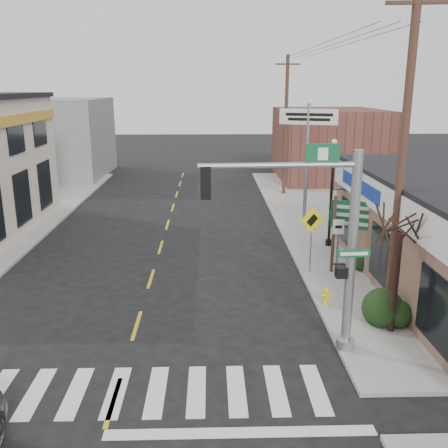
{
  "coord_description": "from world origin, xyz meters",
  "views": [
    {
      "loc": [
        2.39,
        -10.52,
        7.34
      ],
      "look_at": [
        2.84,
        5.92,
        2.8
      ],
      "focal_mm": 40.0,
      "sensor_mm": 36.0,
      "label": 1
    }
  ],
  "objects_px": {
    "fire_hydrant": "(326,296)",
    "traffic_signal_pole": "(328,232)",
    "dance_center_sign": "(308,134)",
    "bare_tree": "(402,215)",
    "utility_pole_near": "(403,153)",
    "utility_pole_far": "(286,125)",
    "lamp_post": "(333,185)",
    "guide_sign": "(353,224)"
  },
  "relations": [
    {
      "from": "fire_hydrant",
      "to": "traffic_signal_pole",
      "type": "bearing_deg",
      "value": -105.18
    },
    {
      "from": "dance_center_sign",
      "to": "bare_tree",
      "type": "relative_size",
      "value": 1.37
    },
    {
      "from": "utility_pole_near",
      "to": "utility_pole_far",
      "type": "xyz_separation_m",
      "value": [
        -0.84,
        18.81,
        -0.5
      ]
    },
    {
      "from": "lamp_post",
      "to": "utility_pole_far",
      "type": "bearing_deg",
      "value": 102.68
    },
    {
      "from": "guide_sign",
      "to": "utility_pole_far",
      "type": "distance_m",
      "value": 15.56
    },
    {
      "from": "utility_pole_near",
      "to": "utility_pole_far",
      "type": "relative_size",
      "value": 1.11
    },
    {
      "from": "bare_tree",
      "to": "utility_pole_far",
      "type": "height_order",
      "value": "utility_pole_far"
    },
    {
      "from": "lamp_post",
      "to": "traffic_signal_pole",
      "type": "bearing_deg",
      "value": -94.22
    },
    {
      "from": "bare_tree",
      "to": "utility_pole_far",
      "type": "relative_size",
      "value": 0.5
    },
    {
      "from": "traffic_signal_pole",
      "to": "fire_hydrant",
      "type": "height_order",
      "value": "traffic_signal_pole"
    },
    {
      "from": "utility_pole_far",
      "to": "guide_sign",
      "type": "bearing_deg",
      "value": -90.88
    },
    {
      "from": "fire_hydrant",
      "to": "bare_tree",
      "type": "xyz_separation_m",
      "value": [
        1.58,
        -1.91,
        3.32
      ]
    },
    {
      "from": "utility_pole_near",
      "to": "bare_tree",
      "type": "bearing_deg",
      "value": -100.14
    },
    {
      "from": "lamp_post",
      "to": "bare_tree",
      "type": "relative_size",
      "value": 1.07
    },
    {
      "from": "lamp_post",
      "to": "bare_tree",
      "type": "xyz_separation_m",
      "value": [
        -0.11,
        -8.51,
        0.77
      ]
    },
    {
      "from": "guide_sign",
      "to": "fire_hydrant",
      "type": "relative_size",
      "value": 5.11
    },
    {
      "from": "traffic_signal_pole",
      "to": "utility_pole_near",
      "type": "xyz_separation_m",
      "value": [
        2.83,
        2.56,
        1.76
      ]
    },
    {
      "from": "traffic_signal_pole",
      "to": "bare_tree",
      "type": "height_order",
      "value": "traffic_signal_pole"
    },
    {
      "from": "lamp_post",
      "to": "bare_tree",
      "type": "distance_m",
      "value": 8.55
    },
    {
      "from": "traffic_signal_pole",
      "to": "fire_hydrant",
      "type": "relative_size",
      "value": 9.49
    },
    {
      "from": "lamp_post",
      "to": "utility_pole_far",
      "type": "height_order",
      "value": "utility_pole_far"
    },
    {
      "from": "bare_tree",
      "to": "utility_pole_near",
      "type": "distance_m",
      "value": 2.26
    },
    {
      "from": "traffic_signal_pole",
      "to": "lamp_post",
      "type": "height_order",
      "value": "traffic_signal_pole"
    },
    {
      "from": "traffic_signal_pole",
      "to": "utility_pole_near",
      "type": "height_order",
      "value": "utility_pole_near"
    },
    {
      "from": "fire_hydrant",
      "to": "lamp_post",
      "type": "xyz_separation_m",
      "value": [
        1.68,
        6.61,
        2.55
      ]
    },
    {
      "from": "utility_pole_near",
      "to": "fire_hydrant",
      "type": "bearing_deg",
      "value": 176.65
    },
    {
      "from": "fire_hydrant",
      "to": "lamp_post",
      "type": "distance_m",
      "value": 7.28
    },
    {
      "from": "guide_sign",
      "to": "utility_pole_near",
      "type": "distance_m",
      "value": 4.77
    },
    {
      "from": "fire_hydrant",
      "to": "utility_pole_far",
      "type": "relative_size",
      "value": 0.07
    },
    {
      "from": "utility_pole_near",
      "to": "guide_sign",
      "type": "bearing_deg",
      "value": 102.42
    },
    {
      "from": "traffic_signal_pole",
      "to": "dance_center_sign",
      "type": "bearing_deg",
      "value": 78.61
    },
    {
      "from": "traffic_signal_pole",
      "to": "bare_tree",
      "type": "distance_m",
      "value": 2.58
    },
    {
      "from": "bare_tree",
      "to": "lamp_post",
      "type": "bearing_deg",
      "value": 89.29
    },
    {
      "from": "traffic_signal_pole",
      "to": "utility_pole_far",
      "type": "xyz_separation_m",
      "value": [
        1.99,
        21.37,
        1.26
      ]
    },
    {
      "from": "dance_center_sign",
      "to": "utility_pole_near",
      "type": "bearing_deg",
      "value": -65.57
    },
    {
      "from": "bare_tree",
      "to": "dance_center_sign",
      "type": "bearing_deg",
      "value": 91.87
    },
    {
      "from": "guide_sign",
      "to": "utility_pole_near",
      "type": "xyz_separation_m",
      "value": [
        0.37,
        -3.5,
        3.22
      ]
    },
    {
      "from": "traffic_signal_pole",
      "to": "fire_hydrant",
      "type": "bearing_deg",
      "value": 71.76
    },
    {
      "from": "traffic_signal_pole",
      "to": "fire_hydrant",
      "type": "distance_m",
      "value": 4.35
    },
    {
      "from": "fire_hydrant",
      "to": "lamp_post",
      "type": "bearing_deg",
      "value": 75.7
    },
    {
      "from": "bare_tree",
      "to": "utility_pole_near",
      "type": "relative_size",
      "value": 0.46
    },
    {
      "from": "guide_sign",
      "to": "bare_tree",
      "type": "xyz_separation_m",
      "value": [
        -0.1,
        -5.06,
        1.65
      ]
    }
  ]
}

